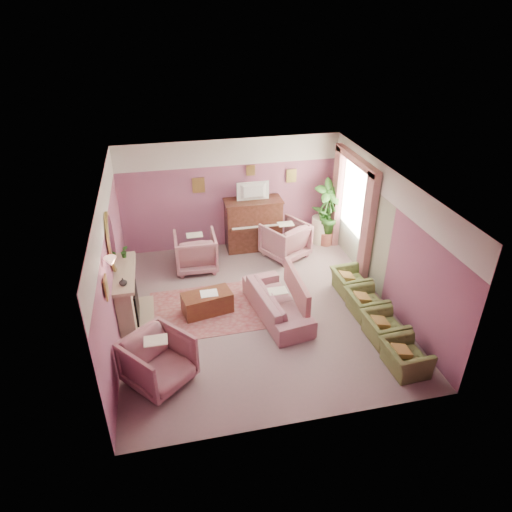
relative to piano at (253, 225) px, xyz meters
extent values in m
cube|color=slate|center=(-0.50, -2.68, -0.65)|extent=(5.50, 6.00, 0.01)
cube|color=silver|center=(-0.50, -2.68, 2.15)|extent=(5.50, 6.00, 0.01)
cube|color=#72476A|center=(-0.50, 0.32, 0.75)|extent=(5.50, 0.02, 2.80)
cube|color=#72476A|center=(-0.50, -5.68, 0.75)|extent=(5.50, 0.02, 2.80)
cube|color=#72476A|center=(-3.25, -2.68, 0.75)|extent=(0.02, 6.00, 2.80)
cube|color=#72476A|center=(2.25, -2.68, 0.75)|extent=(0.02, 6.00, 2.80)
cube|color=silver|center=(-0.50, 0.31, 1.82)|extent=(5.50, 0.01, 0.65)
cube|color=#A2AA8E|center=(2.23, -1.38, 0.42)|extent=(0.01, 3.00, 2.15)
cube|color=tan|center=(-3.09, -2.48, -0.10)|extent=(0.30, 1.40, 1.10)
cube|color=black|center=(-2.99, -2.48, -0.25)|extent=(0.18, 0.72, 0.68)
cube|color=#FF4714|center=(-2.95, -2.48, -0.43)|extent=(0.06, 0.54, 0.10)
cube|color=tan|center=(-3.06, -2.48, 0.47)|extent=(0.40, 1.55, 0.07)
cube|color=tan|center=(-2.89, -2.48, -0.64)|extent=(0.55, 1.50, 0.02)
ellipsoid|color=tan|center=(-3.20, -2.48, 1.15)|extent=(0.04, 0.72, 1.20)
ellipsoid|color=white|center=(-3.17, -2.48, 1.15)|extent=(0.01, 0.60, 1.06)
cone|color=#FFB997|center=(-3.12, -3.53, 1.33)|extent=(0.20, 0.20, 0.16)
cube|color=#462218|center=(0.00, 0.00, 0.00)|extent=(1.40, 0.60, 1.30)
cube|color=#462218|center=(0.00, -0.35, 0.07)|extent=(1.30, 0.12, 0.06)
cube|color=silver|center=(0.00, -0.35, 0.11)|extent=(1.20, 0.08, 0.02)
cube|color=#462218|center=(0.00, 0.00, 0.66)|extent=(1.45, 0.65, 0.04)
imported|color=black|center=(0.00, -0.05, 0.95)|extent=(0.80, 0.12, 0.48)
cube|color=tan|center=(-1.30, 0.28, 1.07)|extent=(0.30, 0.03, 0.38)
cube|color=tan|center=(1.05, 0.28, 1.13)|extent=(0.26, 0.03, 0.34)
cube|color=tan|center=(0.00, 0.28, 1.35)|extent=(0.22, 0.03, 0.26)
cube|color=tan|center=(-3.21, -3.88, 1.07)|extent=(0.03, 0.28, 0.36)
cube|color=beige|center=(2.20, -1.13, 1.05)|extent=(0.03, 1.40, 1.80)
cube|color=#9E6062|center=(2.12, -2.05, 0.65)|extent=(0.16, 0.34, 2.60)
cube|color=#9E6062|center=(2.12, -0.21, 0.65)|extent=(0.16, 0.34, 2.60)
cube|color=#9E6062|center=(2.12, -1.13, 1.91)|extent=(0.16, 2.20, 0.16)
imported|color=#24541C|center=(-3.05, -1.93, 0.64)|extent=(0.16, 0.16, 0.28)
imported|color=silver|center=(-3.05, -2.98, 0.58)|extent=(0.16, 0.16, 0.16)
cube|color=#8E4D4E|center=(-1.42, -2.48, -0.64)|extent=(2.53, 1.85, 0.01)
cube|color=#542B19|center=(-1.52, -2.54, -0.43)|extent=(1.08, 0.68, 0.45)
cube|color=white|center=(-1.47, -2.54, -0.20)|extent=(0.35, 0.28, 0.01)
imported|color=#A26E74|center=(-0.13, -2.94, -0.24)|extent=(0.68, 2.03, 0.82)
cube|color=#9E6062|center=(0.27, -2.94, -0.05)|extent=(0.10, 1.54, 0.56)
imported|color=#A26E74|center=(-1.55, -0.73, -0.15)|extent=(0.96, 0.96, 1.00)
imported|color=#A26E74|center=(0.68, -0.61, -0.15)|extent=(0.96, 0.96, 1.00)
imported|color=#A26E74|center=(-2.54, -4.33, -0.15)|extent=(0.96, 0.96, 1.00)
imported|color=#5D6B37|center=(1.64, -4.95, -0.31)|extent=(0.56, 0.80, 0.69)
imported|color=#5D6B37|center=(1.64, -4.13, -0.31)|extent=(0.56, 0.80, 0.69)
imported|color=#5D6B37|center=(1.64, -3.31, -0.31)|extent=(0.56, 0.80, 0.69)
imported|color=#5D6B37|center=(1.64, -2.49, -0.31)|extent=(0.56, 0.80, 0.69)
cylinder|color=white|center=(1.83, -0.06, -0.30)|extent=(0.52, 0.52, 0.70)
imported|color=#24541C|center=(1.83, -0.06, 0.22)|extent=(0.30, 0.30, 0.34)
imported|color=#24541C|center=(1.95, -0.16, 0.19)|extent=(0.16, 0.16, 0.28)
cylinder|color=#9C5043|center=(1.90, -0.24, -0.48)|extent=(0.34, 0.34, 0.34)
imported|color=#24541C|center=(1.90, -0.24, 0.41)|extent=(0.76, 0.76, 1.44)
camera|label=1|loc=(-2.18, -10.26, 5.08)|focal=32.00mm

